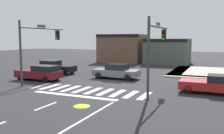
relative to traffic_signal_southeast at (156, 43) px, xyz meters
The scene contains 12 objects.
ground_plane 7.14m from the traffic_signal_southeast, 146.71° to the left, with size 120.00×120.00×0.00m, color #2B2B2D.
crosswalk_near 6.41m from the traffic_signal_southeast, 167.24° to the right, with size 9.70×2.61×0.01m.
lane_markings 10.25m from the traffic_signal_southeast, 114.69° to the right, with size 6.80×20.25×0.01m.
bike_detector_marking 7.18m from the traffic_signal_southeast, 120.69° to the right, with size 1.00×1.00×0.01m.
curb_corner_northeast 13.70m from the traffic_signal_southeast, 75.11° to the left, with size 10.00×10.60×0.15m.
storefront_row 23.70m from the traffic_signal_southeast, 108.99° to the left, with size 14.75×6.76×4.75m.
traffic_signal_southeast is the anchor object (origin of this frame).
traffic_signal_southwest 10.84m from the traffic_signal_southeast, behind, with size 0.32×6.07×5.54m.
car_red 5.20m from the traffic_signal_southeast, 21.90° to the left, with size 4.44×1.92×1.39m.
car_gray 7.74m from the traffic_signal_southeast, 136.85° to the left, with size 4.60×1.87×1.51m.
car_black 14.45m from the traffic_signal_southeast, 157.26° to the left, with size 4.18×1.76×1.50m.
car_maroon 11.97m from the traffic_signal_southeast, behind, with size 4.53×1.82×1.47m.
Camera 1 is at (9.41, -20.91, 4.00)m, focal length 39.34 mm.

